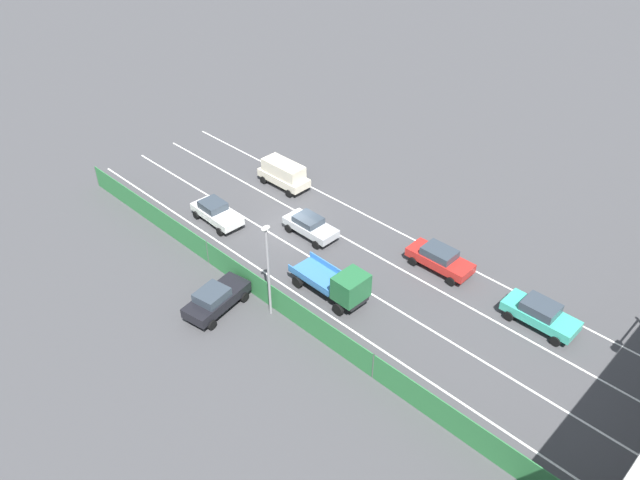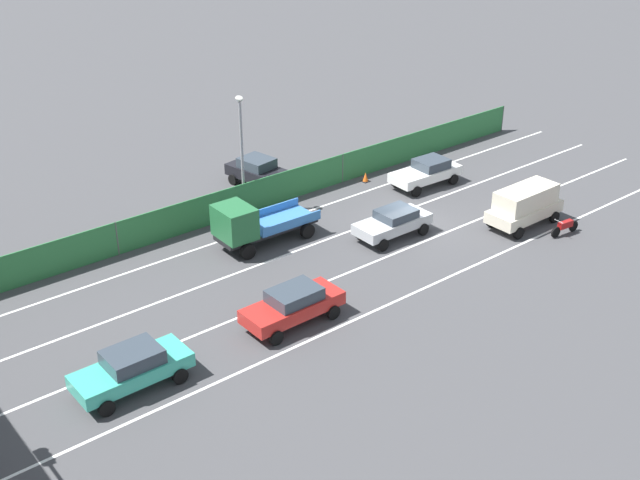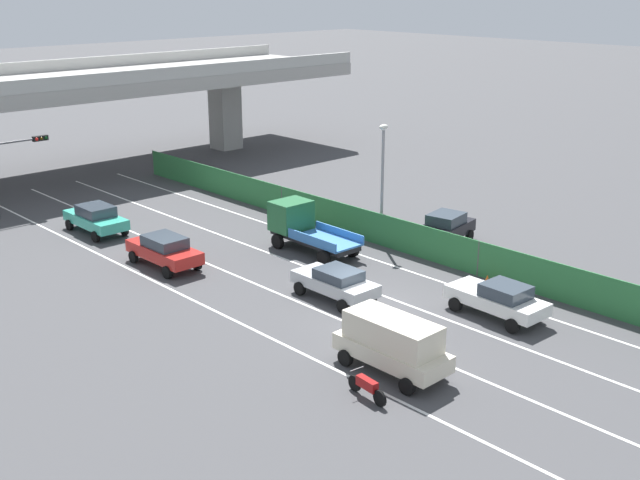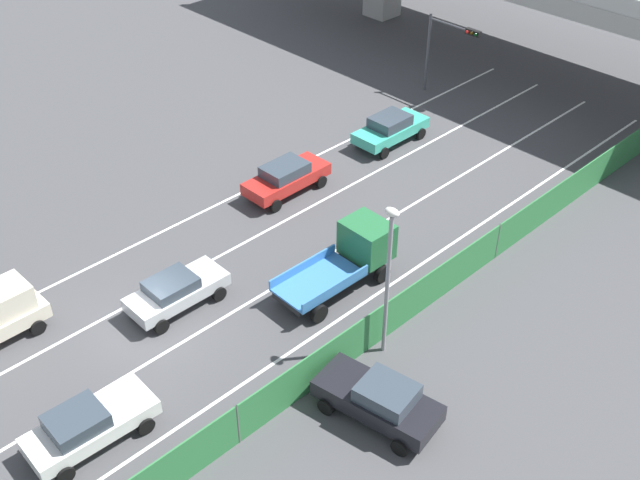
{
  "view_description": "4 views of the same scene",
  "coord_description": "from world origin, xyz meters",
  "px_view_note": "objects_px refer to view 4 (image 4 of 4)",
  "views": [
    {
      "loc": [
        25.86,
        27.96,
        26.52
      ],
      "look_at": [
        1.52,
        4.19,
        1.8
      ],
      "focal_mm": 34.84,
      "sensor_mm": 36.0,
      "label": 1
    },
    {
      "loc": [
        -27.44,
        28.49,
        19.38
      ],
      "look_at": [
        -0.67,
        6.82,
        1.68
      ],
      "focal_mm": 45.53,
      "sensor_mm": 36.0,
      "label": 2
    },
    {
      "loc": [
        -23.79,
        -22.45,
        13.95
      ],
      "look_at": [
        2.33,
        5.22,
        1.39
      ],
      "focal_mm": 44.33,
      "sensor_mm": 36.0,
      "label": 3
    },
    {
      "loc": [
        21.45,
        -11.34,
        21.46
      ],
      "look_at": [
        1.65,
        7.94,
        1.08
      ],
      "focal_mm": 43.83,
      "sensor_mm": 36.0,
      "label": 4
    }
  ],
  "objects_px": {
    "traffic_light": "(447,42)",
    "traffic_cone": "(197,442)",
    "car_sedan_silver": "(176,290)",
    "car_taxi_teal": "(391,128)",
    "car_sedan_white": "(88,425)",
    "parked_sedan_dark": "(379,399)",
    "flatbed_truck_blue": "(352,255)",
    "car_sedan_red": "(286,177)",
    "street_lamp": "(388,268)"
  },
  "relations": [
    {
      "from": "traffic_light",
      "to": "street_lamp",
      "type": "bearing_deg",
      "value": -57.06
    },
    {
      "from": "car_sedan_silver",
      "to": "flatbed_truck_blue",
      "type": "height_order",
      "value": "flatbed_truck_blue"
    },
    {
      "from": "car_sedan_white",
      "to": "flatbed_truck_blue",
      "type": "bearing_deg",
      "value": 89.73
    },
    {
      "from": "car_sedan_white",
      "to": "street_lamp",
      "type": "distance_m",
      "value": 11.66
    },
    {
      "from": "car_taxi_teal",
      "to": "flatbed_truck_blue",
      "type": "distance_m",
      "value": 12.27
    },
    {
      "from": "parked_sedan_dark",
      "to": "car_taxi_teal",
      "type": "bearing_deg",
      "value": 130.47
    },
    {
      "from": "flatbed_truck_blue",
      "to": "car_sedan_red",
      "type": "bearing_deg",
      "value": 159.57
    },
    {
      "from": "parked_sedan_dark",
      "to": "street_lamp",
      "type": "distance_m",
      "value": 4.63
    },
    {
      "from": "car_taxi_teal",
      "to": "parked_sedan_dark",
      "type": "distance_m",
      "value": 19.85
    },
    {
      "from": "car_sedan_red",
      "to": "traffic_cone",
      "type": "distance_m",
      "value": 16.17
    },
    {
      "from": "flatbed_truck_blue",
      "to": "traffic_cone",
      "type": "relative_size",
      "value": 9.56
    },
    {
      "from": "parked_sedan_dark",
      "to": "street_lamp",
      "type": "height_order",
      "value": "street_lamp"
    },
    {
      "from": "car_sedan_white",
      "to": "parked_sedan_dark",
      "type": "xyz_separation_m",
      "value": [
        6.12,
        7.84,
        0.06
      ]
    },
    {
      "from": "car_sedan_red",
      "to": "street_lamp",
      "type": "distance_m",
      "value": 12.41
    },
    {
      "from": "street_lamp",
      "to": "car_sedan_silver",
      "type": "bearing_deg",
      "value": -151.25
    },
    {
      "from": "street_lamp",
      "to": "car_taxi_teal",
      "type": "bearing_deg",
      "value": 130.75
    },
    {
      "from": "car_sedan_white",
      "to": "car_sedan_silver",
      "type": "bearing_deg",
      "value": 120.49
    },
    {
      "from": "car_sedan_red",
      "to": "street_lamp",
      "type": "xyz_separation_m",
      "value": [
        10.96,
        -4.89,
        3.15
      ]
    },
    {
      "from": "street_lamp",
      "to": "traffic_cone",
      "type": "height_order",
      "value": "street_lamp"
    },
    {
      "from": "parked_sedan_dark",
      "to": "traffic_cone",
      "type": "height_order",
      "value": "parked_sedan_dark"
    },
    {
      "from": "car_sedan_silver",
      "to": "parked_sedan_dark",
      "type": "bearing_deg",
      "value": 8.98
    },
    {
      "from": "street_lamp",
      "to": "flatbed_truck_blue",
      "type": "bearing_deg",
      "value": 149.9
    },
    {
      "from": "street_lamp",
      "to": "traffic_cone",
      "type": "bearing_deg",
      "value": -98.91
    },
    {
      "from": "car_sedan_silver",
      "to": "parked_sedan_dark",
      "type": "height_order",
      "value": "parked_sedan_dark"
    },
    {
      "from": "car_sedan_silver",
      "to": "car_taxi_teal",
      "type": "bearing_deg",
      "value": 100.41
    },
    {
      "from": "car_sedan_white",
      "to": "traffic_light",
      "type": "height_order",
      "value": "traffic_light"
    },
    {
      "from": "car_sedan_silver",
      "to": "street_lamp",
      "type": "distance_m",
      "value": 9.32
    },
    {
      "from": "car_taxi_teal",
      "to": "car_sedan_white",
      "type": "relative_size",
      "value": 1.01
    },
    {
      "from": "flatbed_truck_blue",
      "to": "parked_sedan_dark",
      "type": "xyz_separation_m",
      "value": [
        6.06,
        -4.92,
        -0.34
      ]
    },
    {
      "from": "flatbed_truck_blue",
      "to": "traffic_light",
      "type": "relative_size",
      "value": 1.13
    },
    {
      "from": "traffic_light",
      "to": "traffic_cone",
      "type": "xyz_separation_m",
      "value": [
        11.11,
        -27.12,
        -3.26
      ]
    },
    {
      "from": "flatbed_truck_blue",
      "to": "parked_sedan_dark",
      "type": "bearing_deg",
      "value": -39.05
    },
    {
      "from": "flatbed_truck_blue",
      "to": "street_lamp",
      "type": "relative_size",
      "value": 0.83
    },
    {
      "from": "car_sedan_red",
      "to": "parked_sedan_dark",
      "type": "xyz_separation_m",
      "value": [
        13.12,
        -7.55,
        0.02
      ]
    },
    {
      "from": "car_taxi_teal",
      "to": "traffic_light",
      "type": "xyz_separation_m",
      "value": [
        -1.64,
        6.64,
        2.62
      ]
    },
    {
      "from": "traffic_light",
      "to": "traffic_cone",
      "type": "height_order",
      "value": "traffic_light"
    },
    {
      "from": "car_taxi_teal",
      "to": "traffic_cone",
      "type": "relative_size",
      "value": 7.89
    },
    {
      "from": "flatbed_truck_blue",
      "to": "traffic_cone",
      "type": "distance_m",
      "value": 10.67
    },
    {
      "from": "car_sedan_white",
      "to": "parked_sedan_dark",
      "type": "height_order",
      "value": "parked_sedan_dark"
    },
    {
      "from": "car_sedan_silver",
      "to": "flatbed_truck_blue",
      "type": "relative_size",
      "value": 0.77
    },
    {
      "from": "car_taxi_teal",
      "to": "flatbed_truck_blue",
      "type": "bearing_deg",
      "value": -56.18
    },
    {
      "from": "car_sedan_red",
      "to": "traffic_light",
      "type": "bearing_deg",
      "value": 95.64
    },
    {
      "from": "car_taxi_teal",
      "to": "car_sedan_silver",
      "type": "distance_m",
      "value": 16.94
    },
    {
      "from": "car_sedan_white",
      "to": "traffic_cone",
      "type": "bearing_deg",
      "value": 42.37
    },
    {
      "from": "car_taxi_teal",
      "to": "street_lamp",
      "type": "bearing_deg",
      "value": -49.25
    },
    {
      "from": "flatbed_truck_blue",
      "to": "traffic_light",
      "type": "distance_m",
      "value": 18.97
    },
    {
      "from": "flatbed_truck_blue",
      "to": "parked_sedan_dark",
      "type": "height_order",
      "value": "flatbed_truck_blue"
    },
    {
      "from": "car_sedan_silver",
      "to": "car_sedan_red",
      "type": "bearing_deg",
      "value": 109.92
    },
    {
      "from": "car_taxi_teal",
      "to": "traffic_light",
      "type": "height_order",
      "value": "traffic_light"
    },
    {
      "from": "car_sedan_silver",
      "to": "traffic_cone",
      "type": "relative_size",
      "value": 7.38
    }
  ]
}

